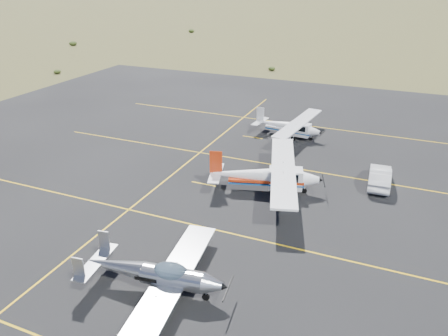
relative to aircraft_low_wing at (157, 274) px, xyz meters
The scene contains 6 objects.
ground 4.46m from the aircraft_low_wing, 91.21° to the left, with size 1600.00×1600.00×0.00m, color #383D1C.
apron 11.39m from the aircraft_low_wing, 90.46° to the left, with size 72.00×72.00×0.02m, color black.
aircraft_low_wing is the anchor object (origin of this frame).
aircraft_cessna 12.63m from the aircraft_low_wing, 82.73° to the left, with size 8.00×11.80×3.01m.
aircraft_plain 24.38m from the aircraft_low_wing, 89.97° to the left, with size 5.97×9.89×2.49m.
sedan 19.13m from the aircraft_low_wing, 61.48° to the left, with size 1.53×4.40×1.45m, color silver.
Camera 1 is at (10.00, -19.13, 14.81)m, focal length 35.00 mm.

